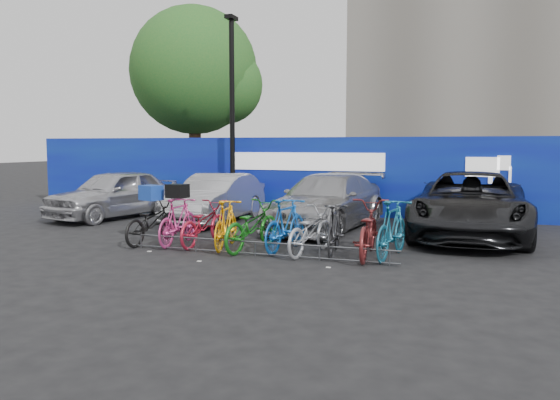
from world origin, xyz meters
The scene contains 21 objects.
ground centered at (0.00, 0.00, 0.00)m, with size 100.00×100.00×0.00m, color black.
hoarding centered at (0.01, 6.00, 1.20)m, with size 22.00×0.18×2.40m.
tree centered at (-6.77, 10.06, 5.07)m, with size 5.40×5.20×7.80m.
lamppost centered at (-3.20, 5.40, 3.27)m, with size 0.25×0.50×6.11m.
bike_rack centered at (0.00, -0.60, 0.16)m, with size 5.60×0.03×0.30m.
car_0 centered at (-6.07, 3.24, 0.72)m, with size 1.71×4.24×1.45m, color #B4B5B9.
car_1 centered at (-2.83, 3.46, 0.68)m, with size 1.43×4.11×1.35m, color #A1A2A6.
car_2 centered at (0.41, 3.31, 0.70)m, with size 1.97×4.85×1.41m, color #9E9FA3.
car_3 centered at (3.93, 3.19, 0.77)m, with size 2.55×5.52×1.53m, color black.
bike_0 centered at (-2.68, -0.06, 0.48)m, with size 0.64×1.82×0.96m, color black.
bike_1 centered at (-2.04, -0.02, 0.51)m, with size 0.48×1.71×1.03m, color #DB3989.
bike_2 centered at (-1.47, 0.08, 0.48)m, with size 0.63×1.81×0.95m, color #AB1B33.
bike_3 centered at (-0.87, -0.08, 0.51)m, with size 0.48×1.71×1.03m, color #FEA60C.
bike_4 centered at (-0.29, -0.06, 0.51)m, with size 0.67×1.93×1.01m, color #176B17.
bike_5 centered at (0.39, 0.10, 0.54)m, with size 0.51×1.80×1.08m, color blue.
bike_6 centered at (0.95, -0.06, 0.47)m, with size 0.63×1.80×0.94m, color #A8AAB0.
bike_7 centered at (1.40, 0.10, 0.50)m, with size 0.47×1.67×1.00m, color black.
bike_8 centered at (2.08, 0.01, 0.54)m, with size 0.72×2.06×1.08m, color maroon.
bike_9 centered at (2.54, 0.09, 0.57)m, with size 0.53×1.88×1.13m, color #176280.
cargo_crate centered at (-2.68, -0.06, 1.12)m, with size 0.45×0.35×0.32m, color #173DAA.
cargo_topcase centered at (-2.04, -0.02, 1.17)m, with size 0.40×0.36×0.29m, color black.
Camera 1 is at (3.96, -10.32, 2.16)m, focal length 35.00 mm.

